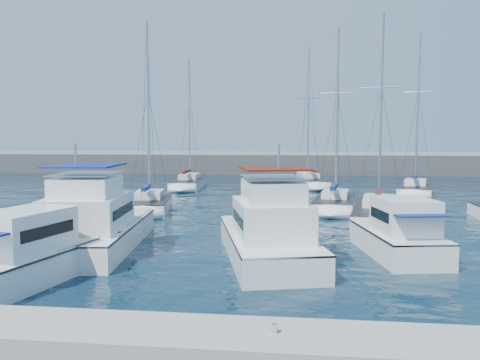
# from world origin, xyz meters

# --- Properties ---
(ground) EXTENTS (220.00, 220.00, 0.00)m
(ground) POSITION_xyz_m (0.00, 0.00, 0.00)
(ground) COLOR black
(ground) RESTS_ON ground
(breakwater) EXTENTS (160.00, 6.00, 4.45)m
(breakwater) POSITION_xyz_m (0.00, 52.00, 1.05)
(breakwater) COLOR #424244
(breakwater) RESTS_ON ground
(dock) EXTENTS (40.00, 2.20, 0.60)m
(dock) POSITION_xyz_m (0.00, -11.00, 0.30)
(dock) COLOR gray
(dock) RESTS_ON ground
(dock_cleat_centre) EXTENTS (0.16, 0.16, 0.25)m
(dock_cleat_centre) POSITION_xyz_m (0.00, -11.00, 0.72)
(dock_cleat_centre) COLOR silver
(dock_cleat_centre) RESTS_ON dock
(motor_yacht_port_outer) EXTENTS (4.28, 7.75, 3.20)m
(motor_yacht_port_outer) POSITION_xyz_m (-9.59, -5.38, 0.94)
(motor_yacht_port_outer) COLOR white
(motor_yacht_port_outer) RESTS_ON ground
(motor_yacht_port_inner) EXTENTS (5.11, 10.51, 4.69)m
(motor_yacht_port_inner) POSITION_xyz_m (-9.38, -0.47, 1.13)
(motor_yacht_port_inner) COLOR white
(motor_yacht_port_inner) RESTS_ON ground
(motor_yacht_stbd_inner) EXTENTS (5.62, 9.81, 4.69)m
(motor_yacht_stbd_inner) POSITION_xyz_m (-0.66, -1.56, 1.13)
(motor_yacht_stbd_inner) COLOR white
(motor_yacht_stbd_inner) RESTS_ON ground
(motor_yacht_stbd_outer) EXTENTS (3.75, 6.52, 3.20)m
(motor_yacht_stbd_outer) POSITION_xyz_m (5.40, -0.24, 0.94)
(motor_yacht_stbd_outer) COLOR white
(motor_yacht_stbd_outer) RESTS_ON ground
(sailboat_mid_a) EXTENTS (4.28, 7.48, 14.62)m
(sailboat_mid_a) POSITION_xyz_m (-10.49, 11.77, 0.53)
(sailboat_mid_a) COLOR white
(sailboat_mid_a) RESTS_ON ground
(sailboat_mid_c) EXTENTS (4.04, 7.27, 14.40)m
(sailboat_mid_c) POSITION_xyz_m (3.62, 13.73, 0.54)
(sailboat_mid_c) COLOR white
(sailboat_mid_c) RESTS_ON ground
(sailboat_mid_d) EXTENTS (4.84, 9.86, 14.40)m
(sailboat_mid_d) POSITION_xyz_m (6.20, 9.84, 0.51)
(sailboat_mid_d) COLOR white
(sailboat_mid_d) RESTS_ON ground
(sailboat_back_a) EXTENTS (3.69, 9.50, 14.87)m
(sailboat_back_a) POSITION_xyz_m (-11.34, 29.17, 0.51)
(sailboat_back_a) COLOR white
(sailboat_back_a) RESTS_ON ground
(sailboat_back_b) EXTENTS (4.61, 10.07, 16.46)m
(sailboat_back_b) POSITION_xyz_m (2.22, 32.56, 0.52)
(sailboat_back_b) COLOR white
(sailboat_back_b) RESTS_ON ground
(sailboat_back_c) EXTENTS (4.91, 7.70, 16.18)m
(sailboat_back_c) POSITION_xyz_m (12.30, 24.76, 0.55)
(sailboat_back_c) COLOR white
(sailboat_back_c) RESTS_ON ground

